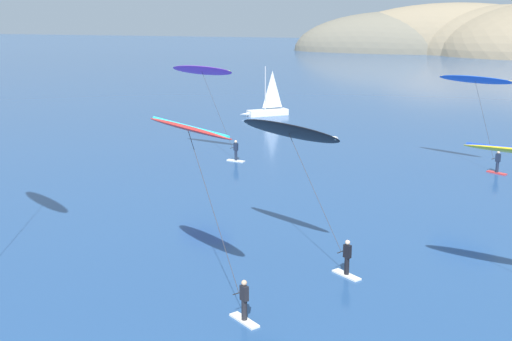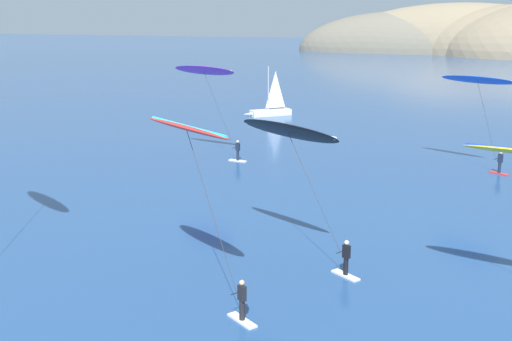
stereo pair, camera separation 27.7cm
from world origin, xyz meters
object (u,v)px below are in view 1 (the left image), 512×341
(sailboat_near, at_px, (265,110))
(kitesurfer_purple, at_px, (204,76))
(kitesurfer_blue, at_px, (477,87))
(kitesurfer_red, at_px, (192,141))
(kitesurfer_black, at_px, (292,139))

(sailboat_near, xyz_separation_m, kitesurfer_purple, (2.53, -22.43, 6.03))
(kitesurfer_purple, height_order, kitesurfer_blue, kitesurfer_purple)
(kitesurfer_red, relative_size, kitesurfer_black, 1.01)
(sailboat_near, distance_m, kitesurfer_purple, 23.36)
(kitesurfer_black, height_order, kitesurfer_blue, kitesurfer_blue)
(kitesurfer_red, distance_m, kitesurfer_purple, 26.61)
(kitesurfer_blue, bearing_deg, kitesurfer_black, -109.33)
(kitesurfer_red, relative_size, kitesurfer_purple, 0.96)
(kitesurfer_purple, bearing_deg, kitesurfer_blue, 8.24)
(sailboat_near, distance_m, kitesurfer_red, 48.99)
(kitesurfer_purple, bearing_deg, kitesurfer_red, -66.57)
(sailboat_near, xyz_separation_m, kitesurfer_black, (15.66, -41.36, 5.16))
(sailboat_near, distance_m, kitesurfer_black, 44.52)
(kitesurfer_black, height_order, kitesurfer_purple, kitesurfer_purple)
(kitesurfer_red, bearing_deg, kitesurfer_purple, 113.43)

